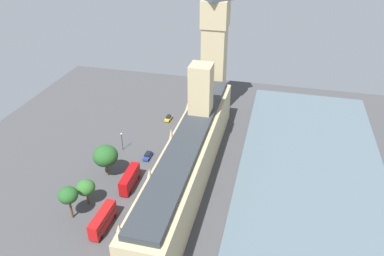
% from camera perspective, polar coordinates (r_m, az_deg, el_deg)
% --- Properties ---
extents(ground_plane, '(148.97, 148.97, 0.00)m').
position_cam_1_polar(ground_plane, '(110.25, -1.45, -7.68)').
color(ground_plane, '#424244').
extents(river_thames, '(42.92, 134.07, 0.25)m').
position_cam_1_polar(river_thames, '(108.44, 17.94, -10.15)').
color(river_thames, slate).
rests_on(river_thames, ground).
extents(parliament_building, '(11.09, 78.97, 30.00)m').
position_cam_1_polar(parliament_building, '(106.05, -0.28, -4.02)').
color(parliament_building, tan).
rests_on(parliament_building, ground).
extents(clock_tower, '(9.28, 9.28, 59.45)m').
position_cam_1_polar(clock_tower, '(135.08, 3.50, 14.41)').
color(clock_tower, tan).
rests_on(clock_tower, ground).
extents(car_yellow_cab_near_tower, '(2.04, 4.29, 1.74)m').
position_cam_1_polar(car_yellow_cab_near_tower, '(139.00, -3.59, 1.51)').
color(car_yellow_cab_near_tower, gold).
rests_on(car_yellow_cab_near_tower, ground).
extents(car_blue_kerbside, '(2.00, 4.73, 1.74)m').
position_cam_1_polar(car_blue_kerbside, '(118.88, -6.75, -4.18)').
color(car_blue_kerbside, navy).
rests_on(car_blue_kerbside, ground).
extents(double_decker_bus_by_river_gate, '(2.89, 10.57, 4.75)m').
position_cam_1_polar(double_decker_bus_by_river_gate, '(107.26, -9.47, -7.63)').
color(double_decker_bus_by_river_gate, '#B20C0F').
rests_on(double_decker_bus_by_river_gate, ground).
extents(double_decker_bus_far_end, '(2.82, 10.55, 4.75)m').
position_cam_1_polar(double_decker_bus_far_end, '(96.32, -13.43, -13.42)').
color(double_decker_bus_far_end, red).
rests_on(double_decker_bus_far_end, ground).
extents(pedestrian_leading, '(0.66, 0.61, 1.58)m').
position_cam_1_polar(pedestrian_leading, '(105.39, -5.40, -9.44)').
color(pedestrian_leading, '#336B60').
rests_on(pedestrian_leading, ground).
extents(plane_tree_midblock, '(7.19, 7.19, 9.94)m').
position_cam_1_polar(plane_tree_midblock, '(110.26, -13.04, -4.16)').
color(plane_tree_midblock, brown).
rests_on(plane_tree_midblock, ground).
extents(plane_tree_opposite_hall, '(4.89, 4.89, 9.38)m').
position_cam_1_polar(plane_tree_opposite_hall, '(98.20, -18.34, -9.72)').
color(plane_tree_opposite_hall, brown).
rests_on(plane_tree_opposite_hall, ground).
extents(plane_tree_trailing, '(4.91, 4.91, 7.56)m').
position_cam_1_polar(plane_tree_trailing, '(102.23, -15.88, -8.73)').
color(plane_tree_trailing, brown).
rests_on(plane_tree_trailing, ground).
extents(street_lamp_under_trees, '(0.56, 0.56, 6.37)m').
position_cam_1_polar(street_lamp_under_trees, '(122.00, -10.65, -1.55)').
color(street_lamp_under_trees, black).
rests_on(street_lamp_under_trees, ground).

